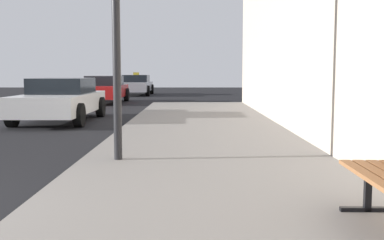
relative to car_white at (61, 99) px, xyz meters
The scene contains 4 objects.
sidewalk 10.42m from the car_white, 66.30° to the right, with size 4.00×32.00×0.15m, color gray.
car_white is the anchor object (origin of this frame).
car_red 8.30m from the car_white, 91.99° to the left, with size 1.94×4.35×1.27m.
car_silver 15.88m from the car_white, 88.91° to the left, with size 1.99×4.48×1.43m.
Camera 1 is at (3.68, -4.17, 1.45)m, focal length 43.59 mm.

